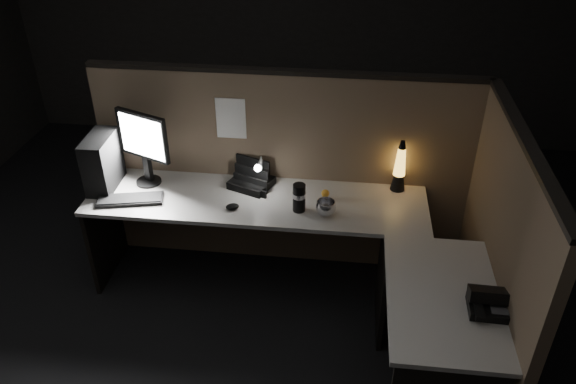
# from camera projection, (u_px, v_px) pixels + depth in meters

# --- Properties ---
(floor) EXTENTS (6.00, 6.00, 0.00)m
(floor) POSITION_uv_depth(u_px,v_px,m) (267.00, 344.00, 3.66)
(floor) COLOR black
(floor) RESTS_ON ground
(room_shell) EXTENTS (6.00, 6.00, 6.00)m
(room_shell) POSITION_uv_depth(u_px,v_px,m) (261.00, 118.00, 2.79)
(room_shell) COLOR silver
(room_shell) RESTS_ON ground
(partition_back) EXTENTS (2.66, 0.06, 1.50)m
(partition_back) POSITION_uv_depth(u_px,v_px,m) (284.00, 173.00, 4.04)
(partition_back) COLOR brown
(partition_back) RESTS_ON ground
(partition_right) EXTENTS (0.06, 1.66, 1.50)m
(partition_right) POSITION_uv_depth(u_px,v_px,m) (496.00, 260.00, 3.21)
(partition_right) COLOR brown
(partition_right) RESTS_ON ground
(desk) EXTENTS (2.60, 1.60, 0.73)m
(desk) POSITION_uv_depth(u_px,v_px,m) (299.00, 252.00, 3.55)
(desk) COLOR #B1AEA7
(desk) RESTS_ON ground
(pc_tower) EXTENTS (0.17, 0.37, 0.38)m
(pc_tower) POSITION_uv_depth(u_px,v_px,m) (102.00, 162.00, 3.84)
(pc_tower) COLOR black
(pc_tower) RESTS_ON desk
(monitor) EXTENTS (0.39, 0.20, 0.53)m
(monitor) POSITION_uv_depth(u_px,v_px,m) (143.00, 141.00, 3.81)
(monitor) COLOR black
(monitor) RESTS_ON desk
(keyboard) EXTENTS (0.46, 0.24, 0.02)m
(keyboard) POSITION_uv_depth(u_px,v_px,m) (130.00, 200.00, 3.77)
(keyboard) COLOR black
(keyboard) RESTS_ON desk
(mouse) EXTENTS (0.11, 0.09, 0.03)m
(mouse) POSITION_uv_depth(u_px,v_px,m) (232.00, 207.00, 3.68)
(mouse) COLOR black
(mouse) RESTS_ON desk
(clip_lamp) EXTENTS (0.05, 0.19, 0.25)m
(clip_lamp) POSITION_uv_depth(u_px,v_px,m) (260.00, 173.00, 3.80)
(clip_lamp) COLOR silver
(clip_lamp) RESTS_ON desk
(organizer) EXTENTS (0.33, 0.32, 0.20)m
(organizer) POSITION_uv_depth(u_px,v_px,m) (252.00, 180.00, 3.91)
(organizer) COLOR black
(organizer) RESTS_ON desk
(lava_lamp) EXTENTS (0.10, 0.10, 0.37)m
(lava_lamp) POSITION_uv_depth(u_px,v_px,m) (399.00, 170.00, 3.81)
(lava_lamp) COLOR black
(lava_lamp) RESTS_ON desk
(travel_mug) EXTENTS (0.09, 0.09, 0.20)m
(travel_mug) POSITION_uv_depth(u_px,v_px,m) (299.00, 198.00, 3.62)
(travel_mug) COLOR black
(travel_mug) RESTS_ON desk
(steel_mug) EXTENTS (0.16, 0.16, 0.10)m
(steel_mug) POSITION_uv_depth(u_px,v_px,m) (326.00, 208.00, 3.61)
(steel_mug) COLOR silver
(steel_mug) RESTS_ON desk
(figurine) EXTENTS (0.05, 0.05, 0.05)m
(figurine) POSITION_uv_depth(u_px,v_px,m) (325.00, 193.00, 3.76)
(figurine) COLOR orange
(figurine) RESTS_ON desk
(pinned_paper) EXTENTS (0.21, 0.00, 0.29)m
(pinned_paper) POSITION_uv_depth(u_px,v_px,m) (231.00, 119.00, 3.81)
(pinned_paper) COLOR white
(pinned_paper) RESTS_ON partition_back
(desk_phone) EXTENTS (0.21, 0.22, 0.12)m
(desk_phone) POSITION_uv_depth(u_px,v_px,m) (488.00, 302.00, 2.89)
(desk_phone) COLOR black
(desk_phone) RESTS_ON desk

